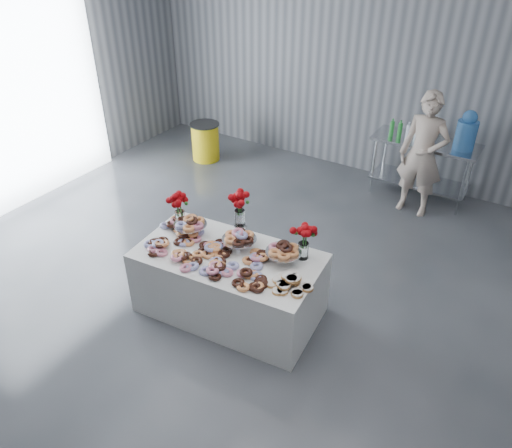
{
  "coord_description": "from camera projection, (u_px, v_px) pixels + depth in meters",
  "views": [
    {
      "loc": [
        2.42,
        -2.85,
        3.78
      ],
      "look_at": [
        0.09,
        0.86,
        0.95
      ],
      "focal_mm": 35.0,
      "sensor_mm": 36.0,
      "label": 1
    }
  ],
  "objects": [
    {
      "name": "ground",
      "position": [
        205.0,
        337.0,
        5.16
      ],
      "size": [
        9.0,
        9.0,
        0.0
      ],
      "primitive_type": "plane",
      "color": "#323439",
      "rests_on": "ground"
    },
    {
      "name": "room_walls",
      "position": [
        163.0,
        76.0,
        3.9
      ],
      "size": [
        8.04,
        9.04,
        4.02
      ],
      "color": "slate",
      "rests_on": "ground"
    },
    {
      "name": "display_table",
      "position": [
        229.0,
        283.0,
        5.3
      ],
      "size": [
        1.98,
        1.17,
        0.75
      ],
      "primitive_type": "cube",
      "rotation": [
        0.0,
        0.0,
        0.09
      ],
      "color": "white",
      "rests_on": "ground"
    },
    {
      "name": "prep_table",
      "position": [
        423.0,
        159.0,
        7.32
      ],
      "size": [
        1.5,
        0.6,
        0.9
      ],
      "color": "silver",
      "rests_on": "ground"
    },
    {
      "name": "donut_mounds",
      "position": [
        225.0,
        254.0,
        5.04
      ],
      "size": [
        1.87,
        0.96,
        0.09
      ],
      "primitive_type": null,
      "rotation": [
        0.0,
        0.0,
        0.09
      ],
      "color": "#E99A55",
      "rests_on": "display_table"
    },
    {
      "name": "cake_stand_left",
      "position": [
        190.0,
        223.0,
        5.34
      ],
      "size": [
        0.36,
        0.36,
        0.17
      ],
      "color": "silver",
      "rests_on": "display_table"
    },
    {
      "name": "cake_stand_mid",
      "position": [
        239.0,
        237.0,
        5.12
      ],
      "size": [
        0.36,
        0.36,
        0.17
      ],
      "color": "silver",
      "rests_on": "display_table"
    },
    {
      "name": "cake_stand_right",
      "position": [
        284.0,
        250.0,
        4.93
      ],
      "size": [
        0.36,
        0.36,
        0.17
      ],
      "color": "silver",
      "rests_on": "display_table"
    },
    {
      "name": "danish_pile",
      "position": [
        290.0,
        280.0,
        4.67
      ],
      "size": [
        0.48,
        0.48,
        0.11
      ],
      "primitive_type": null,
      "color": "silver",
      "rests_on": "display_table"
    },
    {
      "name": "bouquet_left",
      "position": [
        179.0,
        202.0,
        5.41
      ],
      "size": [
        0.26,
        0.26,
        0.42
      ],
      "color": "white",
      "rests_on": "display_table"
    },
    {
      "name": "bouquet_right",
      "position": [
        304.0,
        234.0,
        4.9
      ],
      "size": [
        0.26,
        0.26,
        0.42
      ],
      "color": "white",
      "rests_on": "display_table"
    },
    {
      "name": "bouquet_center",
      "position": [
        240.0,
        206.0,
        5.17
      ],
      "size": [
        0.26,
        0.26,
        0.57
      ],
      "color": "silver",
      "rests_on": "display_table"
    },
    {
      "name": "water_jug",
      "position": [
        467.0,
        132.0,
        6.81
      ],
      "size": [
        0.28,
        0.28,
        0.55
      ],
      "color": "#428EE3",
      "rests_on": "prep_table"
    },
    {
      "name": "drink_bottles",
      "position": [
        404.0,
        130.0,
        7.16
      ],
      "size": [
        0.54,
        0.08,
        0.27
      ],
      "primitive_type": null,
      "color": "#268C33",
      "rests_on": "prep_table"
    },
    {
      "name": "person",
      "position": [
        423.0,
        155.0,
        6.82
      ],
      "size": [
        0.66,
        0.45,
        1.76
      ],
      "primitive_type": "imported",
      "rotation": [
        0.0,
        0.0,
        -0.04
      ],
      "color": "#CC8C93",
      "rests_on": "ground"
    },
    {
      "name": "trash_barrel",
      "position": [
        205.0,
        142.0,
        8.58
      ],
      "size": [
        0.5,
        0.5,
        0.65
      ],
      "rotation": [
        0.0,
        0.0,
        0.15
      ],
      "color": "yellow",
      "rests_on": "ground"
    }
  ]
}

